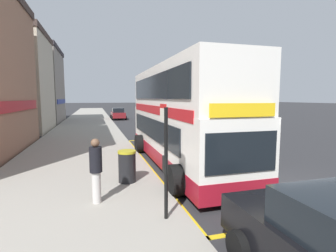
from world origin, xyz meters
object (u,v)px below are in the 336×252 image
pedestrian_waiting_near_sign (96,168)px  parked_car_maroon_across (118,114)px  double_decker_bus (179,119)px  litter_bin (127,166)px  bus_stop_sign (165,152)px  parked_car_silver_ahead (197,123)px

pedestrian_waiting_near_sign → parked_car_maroon_across: bearing=83.8°
double_decker_bus → parked_car_maroon_across: bearing=91.2°
double_decker_bus → litter_bin: 3.81m
parked_car_maroon_across → bus_stop_sign: bearing=-93.8°
parked_car_maroon_across → litter_bin: (-2.17, -27.92, -0.11)m
parked_car_maroon_across → parked_car_silver_ahead: bearing=-71.5°
double_decker_bus → bus_stop_sign: 5.64m
double_decker_bus → parked_car_silver_ahead: (5.02, 9.86, -1.26)m
litter_bin → parked_car_maroon_across: bearing=85.6°
litter_bin → pedestrian_waiting_near_sign: bearing=-123.9°
pedestrian_waiting_near_sign → litter_bin: size_ratio=1.64×
bus_stop_sign → litter_bin: size_ratio=2.51×
double_decker_bus → pedestrian_waiting_near_sign: 5.45m
bus_stop_sign → double_decker_bus: bearing=67.9°
bus_stop_sign → parked_car_silver_ahead: bearing=64.7°
litter_bin → bus_stop_sign: bearing=-78.9°
parked_car_maroon_across → pedestrian_waiting_near_sign: size_ratio=2.33×
bus_stop_sign → parked_car_maroon_across: (1.60, 30.80, -0.95)m
bus_stop_sign → parked_car_silver_ahead: size_ratio=0.65×
bus_stop_sign → pedestrian_waiting_near_sign: bearing=139.8°
bus_stop_sign → litter_bin: bearing=101.1°
bus_stop_sign → pedestrian_waiting_near_sign: 2.18m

